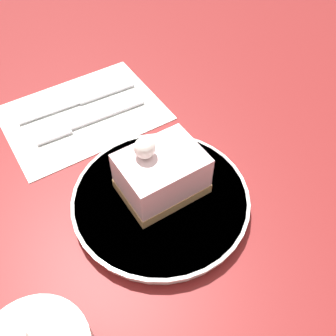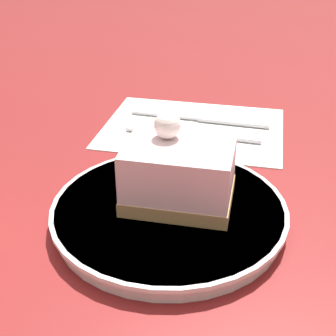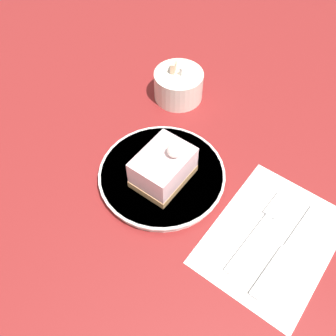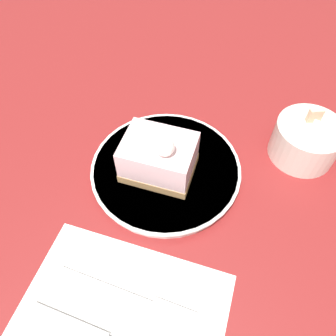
% 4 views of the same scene
% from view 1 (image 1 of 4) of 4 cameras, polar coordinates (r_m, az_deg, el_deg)
% --- Properties ---
extents(ground_plane, '(4.00, 4.00, 0.00)m').
position_cam_1_polar(ground_plane, '(0.47, 1.46, -6.92)').
color(ground_plane, maroon).
extents(plate, '(0.22, 0.22, 0.02)m').
position_cam_1_polar(plate, '(0.47, -1.11, -4.87)').
color(plate, silver).
rests_on(plate, ground_plane).
extents(cake_slice, '(0.08, 0.10, 0.08)m').
position_cam_1_polar(cake_slice, '(0.44, -1.19, -0.90)').
color(cake_slice, '#AD8451').
rests_on(cake_slice, plate).
extents(napkin, '(0.20, 0.25, 0.00)m').
position_cam_1_polar(napkin, '(0.60, -12.47, 8.30)').
color(napkin, white).
rests_on(napkin, ground_plane).
extents(fork, '(0.04, 0.18, 0.00)m').
position_cam_1_polar(fork, '(0.58, -13.01, 6.64)').
color(fork, silver).
rests_on(fork, napkin).
extents(knife, '(0.04, 0.19, 0.00)m').
position_cam_1_polar(knife, '(0.62, -11.91, 10.39)').
color(knife, silver).
rests_on(knife, napkin).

